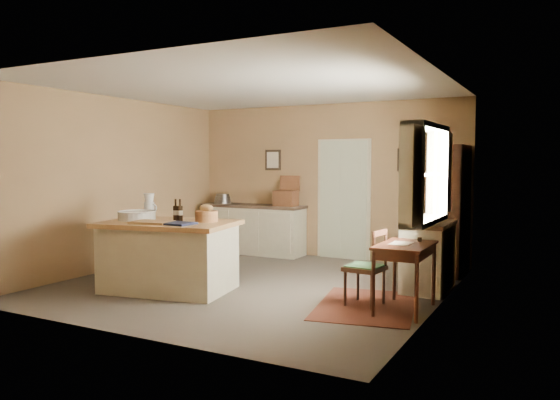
# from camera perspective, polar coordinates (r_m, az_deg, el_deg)

# --- Properties ---
(ground) EXTENTS (5.00, 5.00, 0.00)m
(ground) POSITION_cam_1_polar(r_m,az_deg,el_deg) (7.63, -2.75, -8.76)
(ground) COLOR brown
(ground) RESTS_ON ground
(wall_back) EXTENTS (5.00, 0.10, 2.70)m
(wall_back) POSITION_cam_1_polar(r_m,az_deg,el_deg) (9.68, 4.79, 2.00)
(wall_back) COLOR #936E47
(wall_back) RESTS_ON ground
(wall_front) EXTENTS (5.00, 0.10, 2.70)m
(wall_front) POSITION_cam_1_polar(r_m,az_deg,el_deg) (5.45, -16.31, 0.32)
(wall_front) COLOR #936E47
(wall_front) RESTS_ON ground
(wall_left) EXTENTS (0.10, 5.00, 2.70)m
(wall_left) POSITION_cam_1_polar(r_m,az_deg,el_deg) (8.98, -16.64, 1.70)
(wall_left) COLOR #936E47
(wall_left) RESTS_ON ground
(wall_right) EXTENTS (0.10, 5.00, 2.70)m
(wall_right) POSITION_cam_1_polar(r_m,az_deg,el_deg) (6.54, 16.42, 0.90)
(wall_right) COLOR #936E47
(wall_right) RESTS_ON ground
(ceiling) EXTENTS (5.00, 5.00, 0.00)m
(ceiling) POSITION_cam_1_polar(r_m,az_deg,el_deg) (7.51, -2.82, 11.76)
(ceiling) COLOR silver
(ceiling) RESTS_ON wall_back
(door) EXTENTS (0.97, 0.06, 2.11)m
(door) POSITION_cam_1_polar(r_m,az_deg,el_deg) (9.54, 6.64, 0.19)
(door) COLOR beige
(door) RESTS_ON ground
(framed_prints) EXTENTS (2.82, 0.02, 0.38)m
(framed_prints) POSITION_cam_1_polar(r_m,az_deg,el_deg) (9.58, 5.85, 4.19)
(framed_prints) COLOR black
(framed_prints) RESTS_ON ground
(window) EXTENTS (0.25, 1.99, 1.12)m
(window) POSITION_cam_1_polar(r_m,az_deg,el_deg) (6.35, 15.42, 2.64)
(window) COLOR beige
(window) RESTS_ON ground
(work_island) EXTENTS (1.86, 1.38, 1.20)m
(work_island) POSITION_cam_1_polar(r_m,az_deg,el_deg) (7.32, -11.58, -5.54)
(work_island) COLOR beige
(work_island) RESTS_ON ground
(sideboard) EXTENTS (1.96, 0.56, 1.18)m
(sideboard) POSITION_cam_1_polar(r_m,az_deg,el_deg) (10.07, -2.76, -2.87)
(sideboard) COLOR beige
(sideboard) RESTS_ON ground
(rug) EXTENTS (1.38, 1.78, 0.01)m
(rug) POSITION_cam_1_polar(r_m,az_deg,el_deg) (6.58, 9.00, -10.84)
(rug) COLOR #562017
(rug) RESTS_ON ground
(writing_desk) EXTENTS (0.55, 0.90, 0.82)m
(writing_desk) POSITION_cam_1_polar(r_m,az_deg,el_deg) (6.32, 12.95, -5.36)
(writing_desk) COLOR #33160D
(writing_desk) RESTS_ON ground
(desk_chair) EXTENTS (0.46, 0.46, 0.88)m
(desk_chair) POSITION_cam_1_polar(r_m,az_deg,el_deg) (6.50, 8.84, -7.07)
(desk_chair) COLOR black
(desk_chair) RESTS_ON ground
(right_cabinet) EXTENTS (0.56, 1.00, 0.99)m
(right_cabinet) POSITION_cam_1_polar(r_m,az_deg,el_deg) (7.46, 15.22, -5.61)
(right_cabinet) COLOR beige
(right_cabinet) RESTS_ON ground
(shelving_unit) EXTENTS (0.33, 0.87, 1.93)m
(shelving_unit) POSITION_cam_1_polar(r_m,az_deg,el_deg) (8.54, 18.05, -1.03)
(shelving_unit) COLOR black
(shelving_unit) RESTS_ON ground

